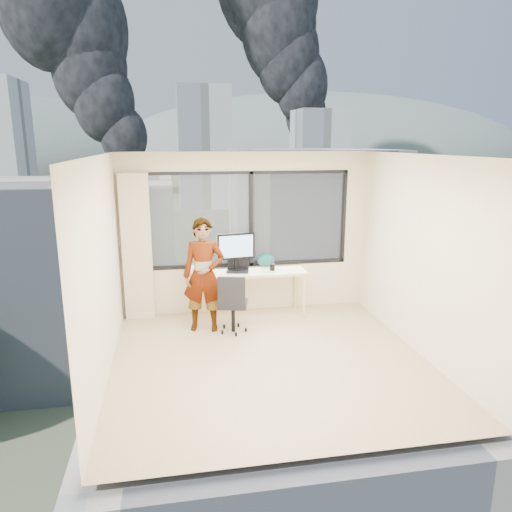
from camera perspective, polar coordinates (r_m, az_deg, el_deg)
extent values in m
cube|color=tan|center=(6.33, 1.65, -12.30)|extent=(4.00, 4.00, 0.01)
cube|color=white|center=(5.70, 1.83, 11.94)|extent=(4.00, 4.00, 0.01)
cube|color=beige|center=(4.04, 7.67, -7.79)|extent=(4.00, 0.01, 2.60)
cube|color=beige|center=(5.82, -17.94, -1.66)|extent=(0.01, 4.00, 2.60)
cube|color=beige|center=(6.58, 19.03, -0.01)|extent=(0.01, 4.00, 2.60)
cube|color=beige|center=(7.64, -14.01, 0.99)|extent=(0.45, 0.14, 2.30)
cube|color=#C7B985|center=(7.71, -0.88, -4.47)|extent=(1.80, 0.60, 0.75)
imported|color=#2D2D33|center=(7.06, -6.24, -2.28)|extent=(0.68, 0.52, 1.69)
cube|color=white|center=(7.74, -7.04, -1.32)|extent=(0.32, 0.27, 0.07)
cube|color=black|center=(7.44, -5.48, -2.12)|extent=(0.12, 0.06, 0.01)
cylinder|color=black|center=(7.62, 1.95, -1.33)|extent=(0.10, 0.10, 0.10)
ellipsoid|color=#0C4448|center=(7.83, 1.17, -0.49)|extent=(0.30, 0.17, 0.22)
cube|color=#515B3D|center=(126.69, -9.67, 5.78)|extent=(400.00, 400.00, 0.04)
cube|color=#F3E5CB|center=(37.70, -21.84, -2.43)|extent=(16.00, 12.00, 14.00)
cube|color=white|center=(46.36, 6.48, 2.59)|extent=(14.00, 13.00, 16.00)
cube|color=silver|center=(125.92, -6.21, 12.70)|extent=(13.00, 13.00, 30.00)
cube|color=silver|center=(152.77, 7.52, 12.05)|extent=(15.00, 15.00, 26.00)
ellipsoid|color=slate|center=(341.34, 7.13, 10.66)|extent=(300.00, 220.00, 96.00)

